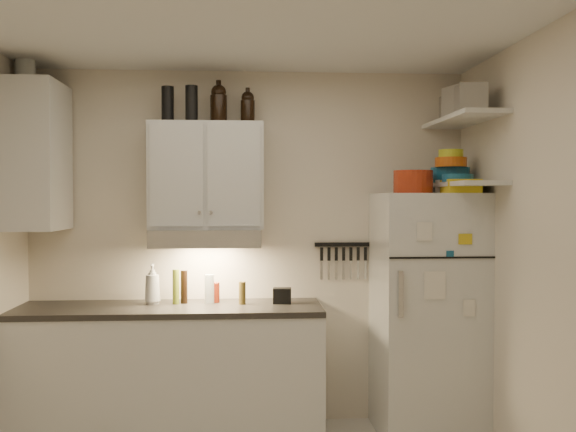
{
  "coord_description": "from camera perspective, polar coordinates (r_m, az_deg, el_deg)",
  "views": [
    {
      "loc": [
        -0.03,
        -3.26,
        1.67
      ],
      "look_at": [
        0.25,
        0.9,
        1.55
      ],
      "focal_mm": 40.0,
      "sensor_mm": 36.0,
      "label": 1
    }
  ],
  "objects": [
    {
      "name": "thermos_a",
      "position": [
        4.58,
        -8.57,
        9.85
      ],
      "size": [
        0.1,
        0.1,
        0.25
      ],
      "primitive_type": "cylinder",
      "rotation": [
        0.0,
        0.0,
        0.22
      ],
      "color": "black",
      "rests_on": "upper_cabinet"
    },
    {
      "name": "tin_a",
      "position": [
        4.57,
        15.19,
        9.73
      ],
      "size": [
        0.25,
        0.23,
        0.2
      ],
      "primitive_type": "cube",
      "rotation": [
        0.0,
        0.0,
        0.27
      ],
      "color": "#AAAAAD",
      "rests_on": "shelf_hi"
    },
    {
      "name": "shelf_hi",
      "position": [
        4.56,
        15.27,
        8.26
      ],
      "size": [
        0.3,
        0.95,
        0.03
      ],
      "primitive_type": "cube",
      "color": "silver",
      "rests_on": "right_wall"
    },
    {
      "name": "spice_jar",
      "position": [
        4.61,
        13.31,
        2.56
      ],
      "size": [
        0.07,
        0.07,
        0.09
      ],
      "primitive_type": "cylinder",
      "rotation": [
        0.0,
        0.0,
        -0.37
      ],
      "color": "silver",
      "rests_on": "fridge"
    },
    {
      "name": "red_jar",
      "position": [
        4.65,
        -6.53,
        -6.77
      ],
      "size": [
        0.09,
        0.09,
        0.14
      ],
      "primitive_type": "cylinder",
      "rotation": [
        0.0,
        0.0,
        -0.36
      ],
      "color": "#9A2911",
      "rests_on": "countertop"
    },
    {
      "name": "tin_b",
      "position": [
        4.33,
        15.95,
        10.01
      ],
      "size": [
        0.2,
        0.2,
        0.18
      ],
      "primitive_type": "cube",
      "rotation": [
        0.0,
        0.0,
        -0.14
      ],
      "color": "#AAAAAD",
      "rests_on": "shelf_hi"
    },
    {
      "name": "clear_bottle",
      "position": [
        4.61,
        -7.0,
        -6.45
      ],
      "size": [
        0.09,
        0.09,
        0.2
      ],
      "primitive_type": "cylinder",
      "rotation": [
        0.0,
        0.0,
        -0.33
      ],
      "color": "silver",
      "rests_on": "countertop"
    },
    {
      "name": "vinegar_bottle",
      "position": [
        4.63,
        -9.22,
        -6.24
      ],
      "size": [
        0.05,
        0.05,
        0.23
      ],
      "primitive_type": "cylinder",
      "rotation": [
        0.0,
        0.0,
        0.11
      ],
      "color": "black",
      "rests_on": "countertop"
    },
    {
      "name": "bowl_orange",
      "position": [
        4.61,
        14.27,
        4.66
      ],
      "size": [
        0.22,
        0.22,
        0.07
      ],
      "primitive_type": "cylinder",
      "color": "#CA5713",
      "rests_on": "bowl_teal"
    },
    {
      "name": "side_jar",
      "position": [
        4.79,
        -22.32,
        11.98
      ],
      "size": [
        0.14,
        0.14,
        0.18
      ],
      "primitive_type": "cylinder",
      "rotation": [
        0.0,
        0.0,
        0.06
      ],
      "color": "silver",
      "rests_on": "side_cabinet"
    },
    {
      "name": "back_wall",
      "position": [
        4.78,
        -3.49,
        -2.8
      ],
      "size": [
        3.2,
        0.02,
        2.6
      ],
      "primitive_type": "cube",
      "color": "beige",
      "rests_on": "ground"
    },
    {
      "name": "pepper_mill",
      "position": [
        4.55,
        -4.09,
        -6.84
      ],
      "size": [
        0.06,
        0.06,
        0.16
      ],
      "primitive_type": "cylinder",
      "rotation": [
        0.0,
        0.0,
        0.3
      ],
      "color": "brown",
      "rests_on": "countertop"
    },
    {
      "name": "book_stack",
      "position": [
        4.46,
        15.09,
        2.56
      ],
      "size": [
        0.24,
        0.29,
        0.09
      ],
      "primitive_type": "cube",
      "rotation": [
        0.0,
        0.0,
        -0.08
      ],
      "color": "gold",
      "rests_on": "fridge"
    },
    {
      "name": "growler_a",
      "position": [
        4.67,
        -6.19,
        9.92
      ],
      "size": [
        0.15,
        0.15,
        0.28
      ],
      "primitive_type": null,
      "rotation": [
        0.0,
        0.0,
        -0.3
      ],
      "color": "black",
      "rests_on": "upper_cabinet"
    },
    {
      "name": "ceiling",
      "position": [
        3.39,
        -3.35,
        17.76
      ],
      "size": [
        3.2,
        3.0,
        0.02
      ],
      "primitive_type": "cube",
      "color": "silver",
      "rests_on": "ground"
    },
    {
      "name": "shelf_lo",
      "position": [
        4.53,
        15.23,
        2.73
      ],
      "size": [
        0.3,
        0.95,
        0.03
      ],
      "primitive_type": "cube",
      "color": "silver",
      "rests_on": "right_wall"
    },
    {
      "name": "side_cabinet",
      "position": [
        4.68,
        -21.4,
        4.97
      ],
      "size": [
        0.33,
        0.55,
        1.0
      ],
      "primitive_type": "cube",
      "color": "silver",
      "rests_on": "left_wall"
    },
    {
      "name": "bowl_teal",
      "position": [
        4.7,
        14.21,
        3.54
      ],
      "size": [
        0.27,
        0.27,
        0.11
      ],
      "primitive_type": "cylinder",
      "color": "#155378",
      "rests_on": "shelf_lo"
    },
    {
      "name": "growler_b",
      "position": [
        4.68,
        -3.6,
        9.62
      ],
      "size": [
        0.12,
        0.12,
        0.24
      ],
      "primitive_type": null,
      "rotation": [
        0.0,
        0.0,
        -0.19
      ],
      "color": "black",
      "rests_on": "upper_cabinet"
    },
    {
      "name": "upper_cabinet",
      "position": [
        4.6,
        -7.23,
        3.56
      ],
      "size": [
        0.8,
        0.33,
        0.75
      ],
      "primitive_type": "cube",
      "color": "silver",
      "rests_on": "back_wall"
    },
    {
      "name": "plates",
      "position": [
        4.45,
        14.84,
        3.28
      ],
      "size": [
        0.27,
        0.27,
        0.05
      ],
      "primitive_type": "cylinder",
      "rotation": [
        0.0,
        0.0,
        0.41
      ],
      "color": "#155378",
      "rests_on": "shelf_lo"
    },
    {
      "name": "range_hood",
      "position": [
        4.54,
        -7.26,
        -1.9
      ],
      "size": [
        0.76,
        0.46,
        0.12
      ],
      "primitive_type": "cube",
      "color": "silver",
      "rests_on": "back_wall"
    },
    {
      "name": "stock_pot",
      "position": [
        4.92,
        14.83,
        9.08
      ],
      "size": [
        0.32,
        0.32,
        0.19
      ],
      "primitive_type": "cylinder",
      "rotation": [
        0.0,
        0.0,
        -0.21
      ],
      "color": "silver",
      "rests_on": "shelf_hi"
    },
    {
      "name": "knife_strip",
      "position": [
        4.81,
        4.89,
        -2.53
      ],
      "size": [
        0.42,
        0.02,
        0.03
      ],
      "primitive_type": "cube",
      "color": "black",
      "rests_on": "back_wall"
    },
    {
      "name": "oil_bottle",
      "position": [
        4.61,
        -9.94,
        -6.21
      ],
      "size": [
        0.05,
        0.05,
        0.24
      ],
      "primitive_type": "cylinder",
      "rotation": [
        0.0,
        0.0,
        0.04
      ],
      "color": "#62711C",
      "rests_on": "countertop"
    },
    {
      "name": "bowl_yellow",
      "position": [
        4.61,
        14.28,
        5.4
      ],
      "size": [
        0.17,
        0.17,
        0.05
      ],
      "primitive_type": "cylinder",
      "color": "gold",
      "rests_on": "bowl_orange"
    },
    {
      "name": "dutch_oven",
      "position": [
        4.51,
        11.05,
        2.99
      ],
      "size": [
        0.29,
        0.29,
        0.16
      ],
      "primitive_type": "cylinder",
      "rotation": [
        0.0,
        0.0,
        -0.07
      ],
      "color": "#9A2911",
      "rests_on": "fridge"
    },
    {
      "name": "caddy",
      "position": [
        4.57,
        -0.53,
        -7.1
      ],
      "size": [
        0.13,
        0.1,
        0.11
      ],
      "primitive_type": "cube",
      "rotation": [
        0.0,
        0.0,
        -0.09
      ],
      "color": "black",
      "rests_on": "countertop"
    },
    {
      "name": "countertop",
      "position": [
        4.55,
        -10.47,
        -8.12
      ],
      "size": [
        2.1,
        0.62,
        0.04
      ],
      "primitive_type": "cube",
      "color": "#2A2724",
      "rests_on": "base_cabinet"
    },
    {
      "name": "fridge",
      "position": [
        4.67,
        12.25,
        -8.5
      ],
      "size": [
        0.7,
        0.68,
        1.7
      ],
      "primitive_type": "cube",
      "color": "silver",
      "rests_on": "floor"
    },
    {
      "name": "soap_bottle",
      "position": [
        4.64,
        -11.96,
        -5.72
      ],
      "size": [
        0.12,
        0.13,
        0.32
      ],
      "primitive_type": "imported",
      "rotation": [
        0.0,
        0.0,
        -0.02
      ],
      "color": "silver",
      "rests_on": "countertop"
    },
    {
      "name": "right_wall",
      "position": [
        3.66,
        22.83,
        -4.27
      ],
      "size": [
        0.02,
        3.0,
        2.6
      ],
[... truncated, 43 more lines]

